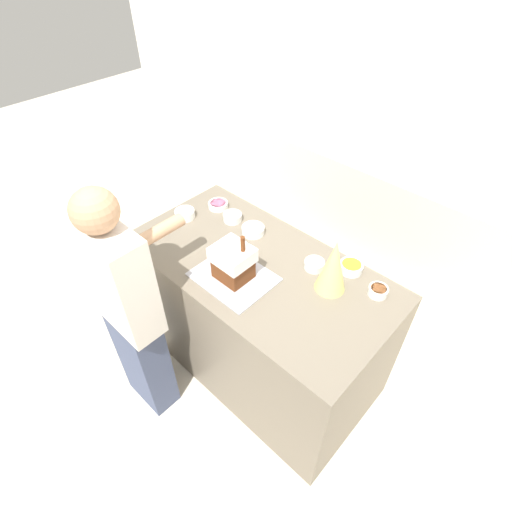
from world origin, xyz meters
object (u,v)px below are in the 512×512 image
at_px(candy_bowl_beside_tree, 351,267).
at_px(person, 129,312).
at_px(candy_bowl_front_corner, 232,217).
at_px(baking_tray, 234,277).
at_px(gingerbread_house, 233,262).
at_px(candy_bowl_far_right, 378,291).
at_px(candy_bowl_far_left, 185,214).
at_px(decorative_tree, 333,266).
at_px(candy_bowl_near_tray_left, 314,264).
at_px(candy_bowl_near_tray_right, 218,205).
at_px(candy_bowl_behind_tray, 253,230).

relative_size(candy_bowl_beside_tree, person, 0.08).
distance_m(candy_bowl_front_corner, candy_bowl_beside_tree, 0.82).
bearing_deg(baking_tray, person, -121.36).
relative_size(gingerbread_house, candy_bowl_far_right, 2.84).
height_order(baking_tray, candy_bowl_far_left, candy_bowl_far_left).
bearing_deg(gingerbread_house, baking_tray, -150.30).
height_order(candy_bowl_far_left, candy_bowl_far_right, candy_bowl_far_left).
bearing_deg(candy_bowl_far_left, person, -64.46).
xyz_separation_m(decorative_tree, candy_bowl_near_tray_left, (-0.15, 0.07, -0.13)).
distance_m(candy_bowl_near_tray_left, candy_bowl_far_right, 0.37).
xyz_separation_m(decorative_tree, person, (-0.73, -0.79, -0.27)).
distance_m(candy_bowl_near_tray_left, person, 1.04).
xyz_separation_m(baking_tray, candy_bowl_far_right, (0.64, 0.43, 0.02)).
height_order(gingerbread_house, candy_bowl_front_corner, gingerbread_house).
relative_size(decorative_tree, candy_bowl_far_left, 2.50).
xyz_separation_m(candy_bowl_near_tray_left, candy_bowl_near_tray_right, (-0.82, 0.03, -0.00)).
bearing_deg(candy_bowl_far_right, person, -135.56).
relative_size(candy_bowl_far_right, candy_bowl_near_tray_right, 0.78).
bearing_deg(candy_bowl_near_tray_right, candy_bowl_far_right, 1.76).
xyz_separation_m(candy_bowl_far_left, person, (0.32, -0.66, -0.14)).
height_order(candy_bowl_behind_tray, candy_bowl_far_right, candy_bowl_far_right).
height_order(baking_tray, person, person).
relative_size(candy_bowl_far_left, candy_bowl_near_tray_right, 0.97).
xyz_separation_m(candy_bowl_near_tray_left, candy_bowl_beside_tree, (0.16, 0.12, 0.00)).
relative_size(candy_bowl_behind_tray, candy_bowl_far_left, 1.10).
xyz_separation_m(decorative_tree, candy_bowl_front_corner, (-0.80, 0.06, -0.13)).
bearing_deg(candy_bowl_far_right, candy_bowl_near_tray_left, -169.77).
xyz_separation_m(candy_bowl_near_tray_left, person, (-0.58, -0.85, -0.13)).
height_order(decorative_tree, candy_bowl_far_right, decorative_tree).
distance_m(gingerbread_house, candy_bowl_beside_tree, 0.65).
relative_size(baking_tray, gingerbread_house, 1.46).
distance_m(candy_bowl_behind_tray, candy_bowl_far_right, 0.82).
relative_size(gingerbread_house, candy_bowl_near_tray_right, 2.22).
distance_m(decorative_tree, candy_bowl_near_tray_right, 0.98).
bearing_deg(baking_tray, candy_bowl_far_left, 164.73).
bearing_deg(decorative_tree, candy_bowl_behind_tray, 174.77).
xyz_separation_m(candy_bowl_far_right, person, (-0.94, -0.92, -0.14)).
distance_m(decorative_tree, person, 1.10).
bearing_deg(gingerbread_house, candy_bowl_near_tray_right, 144.32).
relative_size(candy_bowl_front_corner, person, 0.07).
bearing_deg(candy_bowl_behind_tray, gingerbread_house, -62.07).
height_order(baking_tray, gingerbread_house, gingerbread_house).
xyz_separation_m(candy_bowl_near_tray_left, candy_bowl_far_right, (0.36, 0.07, 0.00)).
bearing_deg(candy_bowl_far_right, candy_bowl_far_left, -168.42).
distance_m(candy_bowl_near_tray_right, person, 0.92).
bearing_deg(gingerbread_house, candy_bowl_near_tray_left, 52.71).
bearing_deg(baking_tray, candy_bowl_front_corner, 136.20).
bearing_deg(decorative_tree, baking_tray, -145.35).
distance_m(candy_bowl_far_left, candy_bowl_far_right, 1.28).
xyz_separation_m(gingerbread_house, candy_bowl_beside_tree, (0.44, 0.48, -0.09)).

